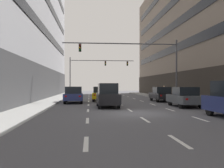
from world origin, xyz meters
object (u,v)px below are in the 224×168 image
(traffic_signal_0, at_px, (141,57))
(traffic_signal_1, at_px, (93,68))
(car_parked_3, at_px, (161,94))
(pedestrian_0, at_px, (164,91))
(taxi_driving_0, at_px, (101,94))
(car_driving_1, at_px, (74,95))
(car_parked_2, at_px, (185,97))
(pedestrian_1, at_px, (220,96))
(car_driving_2, at_px, (108,95))

(traffic_signal_0, xyz_separation_m, traffic_signal_1, (-5.02, 19.35, 0.17))
(traffic_signal_0, bearing_deg, car_parked_3, 19.41)
(traffic_signal_0, xyz_separation_m, pedestrian_0, (5.08, 7.90, -3.90))
(taxi_driving_0, relative_size, car_driving_1, 0.99)
(taxi_driving_0, xyz_separation_m, car_parked_3, (6.86, -1.44, -0.01))
(car_parked_2, relative_size, pedestrian_1, 2.99)
(taxi_driving_0, distance_m, car_parked_2, 10.71)
(taxi_driving_0, height_order, car_parked_2, taxi_driving_0)
(car_parked_3, height_order, traffic_signal_1, traffic_signal_1)
(car_driving_2, height_order, traffic_signal_0, traffic_signal_0)
(traffic_signal_0, bearing_deg, pedestrian_1, -62.76)
(car_driving_2, bearing_deg, pedestrian_0, 55.77)
(car_parked_3, bearing_deg, pedestrian_1, -79.23)
(car_driving_2, bearing_deg, car_parked_2, -2.61)
(taxi_driving_0, distance_m, car_driving_2, 7.92)
(car_driving_2, height_order, traffic_signal_1, traffic_signal_1)
(car_parked_2, bearing_deg, pedestrian_0, 79.62)
(car_driving_2, relative_size, traffic_signal_0, 0.34)
(car_driving_1, xyz_separation_m, traffic_signal_0, (7.28, 0.29, 4.13))
(car_driving_1, distance_m, pedestrian_0, 14.83)
(taxi_driving_0, xyz_separation_m, pedestrian_1, (8.63, -10.75, 0.19))
(traffic_signal_0, bearing_deg, pedestrian_0, 57.25)
(car_parked_2, distance_m, traffic_signal_1, 26.69)
(traffic_signal_0, bearing_deg, traffic_signal_1, 104.53)
(traffic_signal_1, height_order, pedestrian_1, traffic_signal_1)
(traffic_signal_0, distance_m, traffic_signal_1, 19.99)
(car_driving_2, xyz_separation_m, traffic_signal_1, (-0.93, 24.93, 4.13))
(car_driving_2, height_order, pedestrian_1, car_driving_2)
(car_driving_2, relative_size, car_parked_3, 0.95)
(car_parked_2, bearing_deg, traffic_signal_1, 106.70)
(pedestrian_0, bearing_deg, car_parked_3, -109.83)
(traffic_signal_1, bearing_deg, taxi_driving_0, -87.60)
(taxi_driving_0, distance_m, traffic_signal_0, 6.41)
(car_parked_2, height_order, traffic_signal_1, traffic_signal_1)
(taxi_driving_0, bearing_deg, traffic_signal_1, 92.40)
(taxi_driving_0, height_order, car_driving_1, taxi_driving_0)
(car_parked_3, bearing_deg, traffic_signal_0, -160.59)
(taxi_driving_0, relative_size, pedestrian_0, 2.82)
(car_driving_1, relative_size, pedestrian_1, 2.99)
(car_parked_3, relative_size, traffic_signal_0, 0.35)
(traffic_signal_1, relative_size, pedestrian_1, 7.79)
(taxi_driving_0, bearing_deg, car_parked_2, -50.16)
(car_parked_3, xyz_separation_m, pedestrian_1, (1.77, -9.31, 0.21))
(car_driving_1, bearing_deg, taxi_driving_0, 41.43)
(taxi_driving_0, xyz_separation_m, traffic_signal_0, (4.30, -2.34, 4.14))
(car_parked_3, bearing_deg, pedestrian_0, 70.17)
(taxi_driving_0, height_order, traffic_signal_0, traffic_signal_0)
(car_parked_3, bearing_deg, car_driving_2, -135.72)
(taxi_driving_0, relative_size, car_driving_2, 1.09)
(pedestrian_0, bearing_deg, traffic_signal_1, 131.39)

